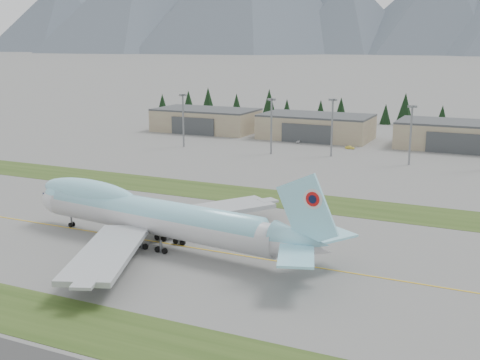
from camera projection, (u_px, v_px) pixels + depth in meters
The scene contains 12 objects.
ground at pixel (167, 244), 128.07m from camera, with size 7000.00×7000.00×0.00m, color slate.
grass_strip_near at pixel (40, 316), 94.45m from camera, with size 400.00×14.00×0.08m, color #304719.
grass_strip_far at pixel (252, 196), 167.89m from camera, with size 400.00×18.00×0.08m, color #304719.
taxiway_line_main at pixel (167, 244), 128.07m from camera, with size 400.00×0.40×0.02m, color yellow.
boeing_747_freighter at pixel (153, 216), 125.66m from camera, with size 75.36×64.43×19.79m.
hangar_left at pixel (206, 120), 288.07m from camera, with size 48.00×26.60×10.80m.
hangar_center at pixel (316, 127), 265.61m from camera, with size 48.00×26.60×10.80m.
hangar_right at pixel (459, 135), 241.11m from camera, with size 48.00×26.60×10.80m.
floodlight_masts at pixel (376, 119), 213.01m from camera, with size 163.45×9.21×22.66m.
service_vehicle_a at pixel (299, 143), 255.74m from camera, with size 1.27×3.16×1.08m, color silver.
service_vehicle_b at pixel (350, 149), 241.15m from camera, with size 1.32×3.75×1.24m, color gold.
conifer_belt at pixel (392, 111), 311.38m from camera, with size 274.22×16.25×16.49m.
Camera 1 is at (65.16, -104.02, 42.00)m, focal length 45.00 mm.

